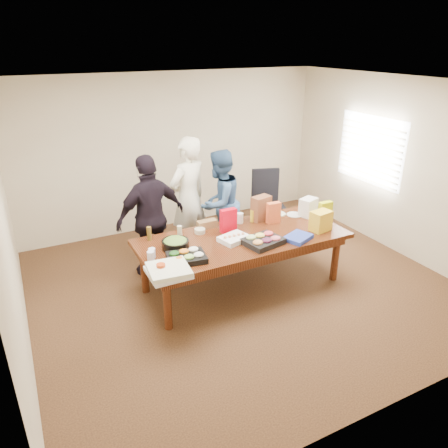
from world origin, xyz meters
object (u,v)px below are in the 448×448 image
office_chair (271,206)px  person_center (188,199)px  conference_table (242,261)px  sheet_cake (234,239)px  salad_bowl (175,244)px  person_right (219,203)px

office_chair → person_center: bearing=-160.6°
person_center → conference_table: bearing=82.1°
conference_table → sheet_cake: (-0.16, -0.06, 0.41)m
conference_table → office_chair: (1.23, 1.21, 0.18)m
conference_table → salad_bowl: 1.02m
conference_table → office_chair: bearing=44.4°
person_center → salad_bowl: bearing=38.5°
office_chair → person_right: size_ratio=0.66×
person_center → office_chair: bearing=159.4°
person_right → salad_bowl: (-1.11, -0.99, -0.03)m
office_chair → sheet_cake: bearing=-119.1°
sheet_cake → salad_bowl: 0.77m
office_chair → sheet_cake: office_chair is taller
sheet_cake → salad_bowl: bearing=154.6°
salad_bowl → person_center: bearing=60.0°
office_chair → salad_bowl: bearing=-133.8°
office_chair → salad_bowl: size_ratio=3.24×
person_right → sheet_cake: size_ratio=4.50×
person_right → sheet_cake: (-0.35, -1.13, -0.05)m
person_center → sheet_cake: person_center is taller
office_chair → person_right: bearing=-154.0°
sheet_cake → person_center: bearing=80.5°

